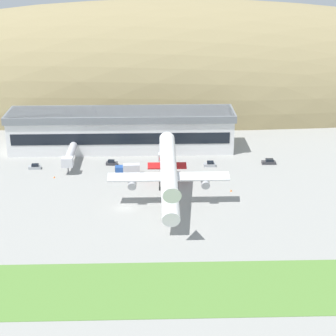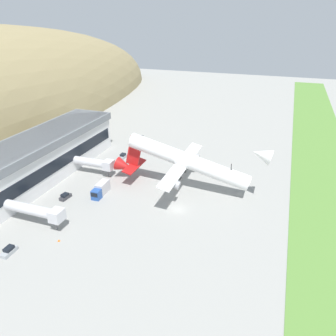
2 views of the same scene
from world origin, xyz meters
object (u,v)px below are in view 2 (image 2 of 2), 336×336
at_px(service_car_2, 141,139).
at_px(fuel_truck, 101,189).
at_px(service_car_1, 65,197).
at_px(traffic_cone_1, 59,240).
at_px(service_car_0, 9,251).
at_px(service_car_3, 123,156).
at_px(terminal_building, 26,163).
at_px(jetway_0, 37,211).
at_px(traffic_cone_0, 178,160).
at_px(cargo_airplane, 185,161).
at_px(jetway_1, 96,163).

distance_m(service_car_2, fuel_truck, 45.39).
bearing_deg(service_car_1, traffic_cone_1, -148.59).
distance_m(service_car_0, service_car_3, 55.00).
distance_m(terminal_building, fuel_truck, 23.73).
height_order(service_car_0, service_car_3, service_car_3).
height_order(jetway_0, service_car_3, jetway_0).
bearing_deg(service_car_2, fuel_truck, -170.39).
relative_size(jetway_0, traffic_cone_0, 28.09).
distance_m(cargo_airplane, service_car_0, 49.79).
bearing_deg(service_car_2, service_car_0, -178.45).
xyz_separation_m(jetway_1, fuel_truck, (-10.99, -8.04, -2.40)).
height_order(service_car_0, service_car_2, service_car_2).
distance_m(jetway_0, service_car_2, 63.18).
bearing_deg(traffic_cone_1, traffic_cone_0, -12.37).
relative_size(cargo_airplane, service_car_2, 10.49).
xyz_separation_m(jetway_1, traffic_cone_0, (18.82, -21.34, -3.71)).
bearing_deg(jetway_0, jetway_1, 2.60).
bearing_deg(traffic_cone_0, service_car_0, 162.31).
relative_size(service_car_2, traffic_cone_1, 7.63).
bearing_deg(fuel_truck, traffic_cone_1, -175.10).
bearing_deg(traffic_cone_0, traffic_cone_1, 167.63).
distance_m(jetway_1, fuel_truck, 13.82).
relative_size(terminal_building, service_car_1, 20.28).
bearing_deg(jetway_1, traffic_cone_0, -48.59).
bearing_deg(service_car_1, jetway_1, -0.74).
height_order(cargo_airplane, service_car_3, cargo_airplane).
bearing_deg(cargo_airplane, fuel_truck, 118.88).
relative_size(jetway_0, service_car_1, 4.35).
xyz_separation_m(service_car_2, traffic_cone_1, (-66.89, -9.48, -0.41)).
bearing_deg(terminal_building, jetway_0, -133.99).
bearing_deg(traffic_cone_0, fuel_truck, 155.95).
height_order(terminal_building, fuel_truck, terminal_building).
bearing_deg(service_car_1, service_car_0, -173.60).
bearing_deg(cargo_airplane, traffic_cone_0, 24.01).
xyz_separation_m(service_car_0, fuel_truck, (29.35, -5.58, 0.94)).
distance_m(fuel_truck, traffic_cone_0, 32.67).
xyz_separation_m(fuel_truck, traffic_cone_1, (-22.15, -1.90, -1.31)).
bearing_deg(terminal_building, cargo_airplane, -71.66).
xyz_separation_m(service_car_1, service_car_3, (31.17, -2.17, 0.02)).
xyz_separation_m(jetway_0, service_car_2, (63.09, 0.87, -3.30)).
bearing_deg(cargo_airplane, service_car_3, 63.16).
distance_m(cargo_airplane, service_car_3, 31.74).
xyz_separation_m(jetway_0, service_car_1, (12.82, 1.55, -3.32)).
xyz_separation_m(service_car_0, traffic_cone_0, (59.16, -18.88, -0.38)).
distance_m(jetway_0, traffic_cone_0, 52.28).
height_order(service_car_0, traffic_cone_0, service_car_0).
relative_size(service_car_0, service_car_2, 0.88).
bearing_deg(service_car_0, terminal_building, 32.95).
relative_size(fuel_truck, traffic_cone_1, 13.03).
xyz_separation_m(jetway_0, service_car_3, (43.99, -0.63, -3.30)).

